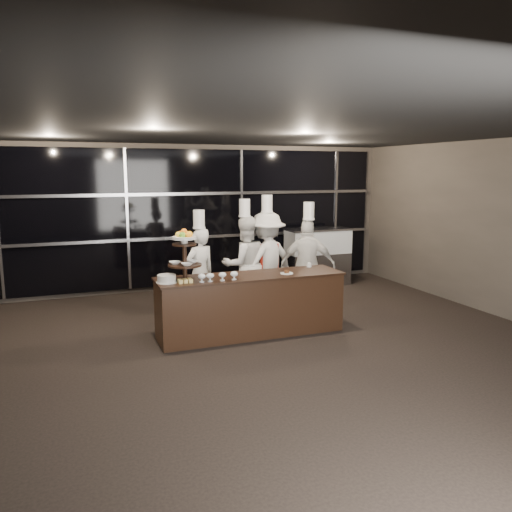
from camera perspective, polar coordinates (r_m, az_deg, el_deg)
name	(u,v)px	position (r m, az deg, el deg)	size (l,w,h in m)	color
room	(284,255)	(5.78, 3.19, 0.10)	(10.00, 10.00, 10.00)	black
window_wall	(187,218)	(10.45, -7.95, 4.34)	(8.60, 0.10, 2.80)	black
buffet_counter	(251,304)	(7.59, -0.60, -5.55)	(2.84, 0.74, 0.92)	black
display_stand	(184,251)	(7.13, -8.18, 0.54)	(0.48, 0.48, 0.74)	black
compotes	(217,275)	(7.08, -4.46, -2.23)	(0.59, 0.11, 0.12)	silver
layer_cake	(167,279)	(7.09, -10.18, -2.57)	(0.30, 0.30, 0.11)	white
pastry_squares	(185,281)	(7.04, -8.10, -2.83)	(0.19, 0.13, 0.05)	#EFD174
small_plate	(287,273)	(7.60, 3.53, -1.92)	(0.20, 0.20, 0.05)	white
chef_cup	(309,265)	(8.14, 6.11, -1.02)	(0.08, 0.08, 0.07)	white
display_case	(318,254)	(10.91, 7.06, 0.27)	(1.38, 0.60, 1.24)	#A5A5AA
chef_a	(200,271)	(8.41, -6.42, -1.76)	(0.65, 0.54, 1.83)	silver
chef_b	(245,264)	(8.72, -1.29, -0.90)	(0.83, 0.66, 1.99)	white
chef_c	(267,261)	(8.85, 1.24, -0.55)	(1.29, 1.00, 2.05)	silver
chef_d	(308,264)	(8.83, 5.95, -0.97)	(1.03, 0.82, 1.93)	white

